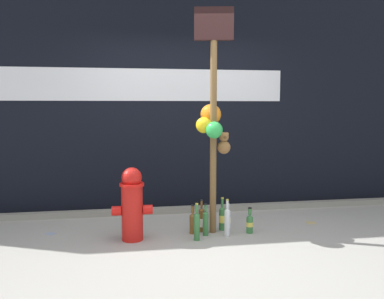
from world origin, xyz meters
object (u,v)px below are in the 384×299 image
(bottle_0, at_px, (228,218))
(bottle_3, at_px, (193,222))
(bottle_6, at_px, (201,220))
(bottle_4, at_px, (250,223))
(fire_hydrant, at_px, (132,204))
(bottle_5, at_px, (227,221))
(bottle_7, at_px, (206,222))
(bottle_1, at_px, (197,225))
(bottle_2, at_px, (222,218))
(memorial_post, at_px, (213,104))

(bottle_0, distance_m, bottle_3, 0.48)
(bottle_6, bearing_deg, bottle_4, -14.58)
(fire_hydrant, distance_m, bottle_0, 1.22)
(bottle_4, bearing_deg, bottle_0, 131.73)
(bottle_5, height_order, bottle_7, bottle_5)
(bottle_6, bearing_deg, bottle_5, -38.11)
(bottle_1, bearing_deg, bottle_6, 69.83)
(bottle_1, bearing_deg, bottle_3, 91.17)
(bottle_7, bearing_deg, bottle_2, 35.73)
(bottle_5, xyz_separation_m, bottle_7, (-0.24, 0.05, -0.02))
(fire_hydrant, height_order, bottle_4, fire_hydrant)
(memorial_post, height_order, bottle_1, memorial_post)
(bottle_4, xyz_separation_m, bottle_7, (-0.53, -0.01, 0.04))
(fire_hydrant, xyz_separation_m, bottle_1, (0.70, -0.13, -0.24))
(memorial_post, height_order, bottle_0, memorial_post)
(memorial_post, height_order, bottle_5, memorial_post)
(fire_hydrant, bearing_deg, bottle_2, 9.71)
(memorial_post, bearing_deg, bottle_4, -14.44)
(bottle_0, relative_size, bottle_7, 0.87)
(fire_hydrant, height_order, bottle_0, fire_hydrant)
(fire_hydrant, distance_m, bottle_7, 0.87)
(bottle_2, height_order, bottle_3, bottle_2)
(bottle_3, bearing_deg, bottle_0, 16.88)
(memorial_post, bearing_deg, bottle_3, -174.38)
(memorial_post, xyz_separation_m, bottle_4, (0.42, -0.11, -1.38))
(memorial_post, distance_m, bottle_3, 1.38)
(bottle_0, bearing_deg, bottle_4, -48.27)
(bottle_0, distance_m, bottle_4, 0.30)
(fire_hydrant, bearing_deg, bottle_5, -2.22)
(memorial_post, relative_size, bottle_5, 6.01)
(bottle_0, height_order, bottle_7, bottle_7)
(bottle_5, bearing_deg, bottle_7, 167.23)
(bottle_5, bearing_deg, memorial_post, 128.71)
(memorial_post, distance_m, bottle_1, 1.37)
(bottle_4, height_order, bottle_7, bottle_7)
(bottle_4, bearing_deg, bottle_7, -179.25)
(bottle_2, distance_m, bottle_6, 0.26)
(memorial_post, height_order, bottle_3, memorial_post)
(bottle_2, xyz_separation_m, bottle_3, (-0.37, -0.08, -0.01))
(memorial_post, xyz_separation_m, bottle_1, (-0.23, -0.26, -1.33))
(bottle_1, distance_m, bottle_6, 0.32)
(bottle_2, bearing_deg, bottle_4, -29.14)
(fire_hydrant, bearing_deg, bottle_6, 11.31)
(bottle_1, xyz_separation_m, bottle_4, (0.66, 0.15, -0.05))
(bottle_0, height_order, bottle_6, bottle_6)
(bottle_0, distance_m, bottle_5, 0.30)
(fire_hydrant, relative_size, bottle_1, 1.94)
(fire_hydrant, height_order, bottle_6, fire_hydrant)
(bottle_1, height_order, bottle_3, bottle_1)
(bottle_1, bearing_deg, bottle_7, 48.89)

